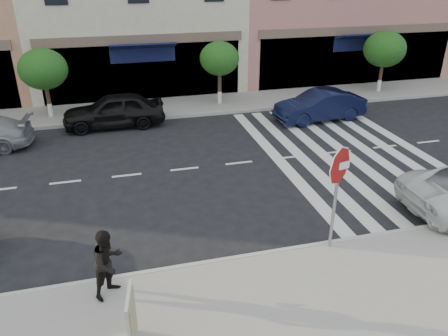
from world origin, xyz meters
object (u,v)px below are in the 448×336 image
Objects in this scene: poster_board at (132,323)px; car_far_mid at (114,110)px; stop_sign at (338,176)px; walker at (108,263)px; car_far_right at (320,106)px.

poster_board is 12.75m from car_far_mid.
stop_sign is 5.48m from walker.
poster_board is at bearing -0.69° from car_far_mid.
car_far_right is (9.52, 9.60, -0.25)m from walker.
poster_board is at bearing -170.58° from stop_sign.
car_far_mid reaches higher than car_far_right.
walker reaches higher than car_far_right.
walker is 11.11m from car_far_mid.
car_far_right is (9.06, -1.50, -0.06)m from car_far_mid.
car_far_mid is at bearing 102.20° from stop_sign.
car_far_mid is at bearing 44.37° from walker.
poster_board reaches higher than car_far_right.
car_far_right is (4.17, 9.27, -1.43)m from stop_sign.
stop_sign is at bearing 30.63° from poster_board.
stop_sign is 10.26m from car_far_right.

